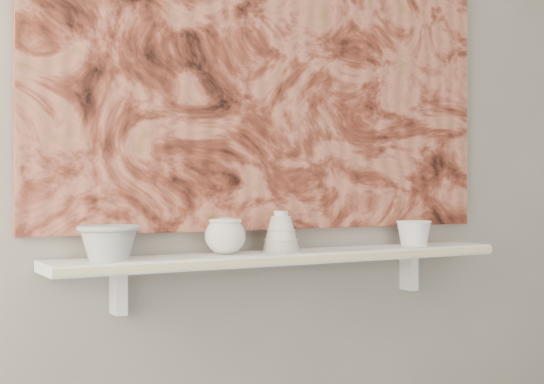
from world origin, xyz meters
TOP-DOWN VIEW (x-y plane):
  - wall_back at (0.00, 1.60)m, footprint 3.60×0.00m
  - shelf at (0.00, 1.51)m, footprint 1.40×0.18m
  - shelf_stripe at (0.00, 1.41)m, footprint 1.40×0.01m
  - bracket_left at (-0.49, 1.57)m, footprint 0.03×0.06m
  - bracket_right at (0.49, 1.57)m, footprint 0.03×0.06m
  - painting at (0.00, 1.59)m, footprint 1.50×0.02m
  - house_motif at (0.45, 1.57)m, footprint 0.09×0.00m
  - bowl_grey at (-0.54, 1.51)m, footprint 0.19×0.19m
  - cup_cream at (-0.21, 1.51)m, footprint 0.13×0.13m
  - bell_vessel at (-0.03, 1.51)m, footprint 0.13×0.13m
  - bowl_white at (0.46, 1.51)m, footprint 0.14×0.14m

SIDE VIEW (x-z plane):
  - bracket_left at x=-0.49m, z-range 0.78..0.90m
  - bracket_right at x=0.49m, z-range 0.78..0.90m
  - shelf at x=0.00m, z-range 0.90..0.93m
  - shelf_stripe at x=0.00m, z-range 0.91..0.92m
  - bowl_white at x=0.46m, z-range 0.93..1.01m
  - bowl_grey at x=-0.54m, z-range 0.93..1.02m
  - cup_cream at x=-0.21m, z-range 0.93..1.03m
  - bell_vessel at x=-0.03m, z-range 0.93..1.05m
  - house_motif at x=0.45m, z-range 1.19..1.27m
  - wall_back at x=0.00m, z-range -0.45..3.15m
  - painting at x=0.00m, z-range 0.99..2.09m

